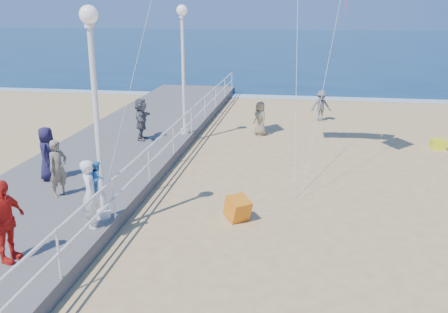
# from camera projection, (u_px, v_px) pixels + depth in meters

# --- Properties ---
(ground) EXTENTS (160.00, 160.00, 0.00)m
(ground) POSITION_uv_depth(u_px,v_px,m) (311.00, 246.00, 12.31)
(ground) COLOR #D9B272
(ground) RESTS_ON ground
(ocean) EXTENTS (160.00, 90.00, 0.05)m
(ocean) POSITION_uv_depth(u_px,v_px,m) (309.00, 45.00, 73.66)
(ocean) COLOR #0D2E4E
(ocean) RESTS_ON ground
(surf_line) EXTENTS (160.00, 1.20, 0.04)m
(surf_line) POSITION_uv_depth(u_px,v_px,m) (309.00, 98.00, 31.65)
(surf_line) COLOR white
(surf_line) RESTS_ON ground
(boardwalk) EXTENTS (5.00, 44.00, 0.40)m
(boardwalk) POSITION_uv_depth(u_px,v_px,m) (29.00, 219.00, 13.40)
(boardwalk) COLOR slate
(boardwalk) RESTS_ON ground
(railing) EXTENTS (0.05, 42.00, 0.55)m
(railing) POSITION_uv_depth(u_px,v_px,m) (113.00, 188.00, 12.72)
(railing) COLOR white
(railing) RESTS_ON boardwalk
(lamp_post_mid) EXTENTS (0.44, 0.44, 5.32)m
(lamp_post_mid) POSITION_uv_depth(u_px,v_px,m) (95.00, 93.00, 12.06)
(lamp_post_mid) COLOR white
(lamp_post_mid) RESTS_ON boardwalk
(lamp_post_far) EXTENTS (0.44, 0.44, 5.32)m
(lamp_post_far) POSITION_uv_depth(u_px,v_px,m) (183.00, 57.00, 20.55)
(lamp_post_far) COLOR white
(lamp_post_far) RESTS_ON boardwalk
(woman_holding_toddler) EXTENTS (0.62, 0.74, 1.74)m
(woman_holding_toddler) POSITION_uv_depth(u_px,v_px,m) (91.00, 194.00, 12.22)
(woman_holding_toddler) COLOR white
(woman_holding_toddler) RESTS_ON boardwalk
(toddler_held) EXTENTS (0.43, 0.49, 0.82)m
(toddler_held) POSITION_uv_depth(u_px,v_px,m) (98.00, 177.00, 12.22)
(toddler_held) COLOR #3886D4
(toddler_held) RESTS_ON boardwalk
(spectator_3) EXTENTS (0.67, 1.15, 1.85)m
(spectator_3) POSITION_uv_depth(u_px,v_px,m) (4.00, 222.00, 10.55)
(spectator_3) COLOR red
(spectator_3) RESTS_ON boardwalk
(spectator_4) EXTENTS (0.67, 0.91, 1.71)m
(spectator_4) POSITION_uv_depth(u_px,v_px,m) (47.00, 153.00, 15.61)
(spectator_4) COLOR #201C3E
(spectator_4) RESTS_ON boardwalk
(spectator_5) EXTENTS (0.72, 1.65, 1.72)m
(spectator_5) POSITION_uv_depth(u_px,v_px,m) (141.00, 119.00, 20.26)
(spectator_5) COLOR slate
(spectator_5) RESTS_ON boardwalk
(spectator_6) EXTENTS (0.63, 0.72, 1.66)m
(spectator_6) POSITION_uv_depth(u_px,v_px,m) (58.00, 168.00, 14.26)
(spectator_6) COLOR #817159
(spectator_6) RESTS_ON boardwalk
(beach_walker_a) EXTENTS (1.14, 0.84, 1.57)m
(beach_walker_a) POSITION_uv_depth(u_px,v_px,m) (321.00, 106.00, 25.30)
(beach_walker_a) COLOR slate
(beach_walker_a) RESTS_ON ground
(beach_walker_c) EXTENTS (0.86, 0.90, 1.55)m
(beach_walker_c) POSITION_uv_depth(u_px,v_px,m) (260.00, 118.00, 22.58)
(beach_walker_c) COLOR gray
(beach_walker_c) RESTS_ON ground
(box_kite) EXTENTS (0.88, 0.90, 0.74)m
(box_kite) POSITION_uv_depth(u_px,v_px,m) (238.00, 211.00, 13.70)
(box_kite) COLOR #F2490E
(box_kite) RESTS_ON ground
(beach_chair_left) EXTENTS (0.55, 0.55, 0.40)m
(beach_chair_left) POSITION_uv_depth(u_px,v_px,m) (438.00, 144.00, 20.58)
(beach_chair_left) COLOR yellow
(beach_chair_left) RESTS_ON ground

